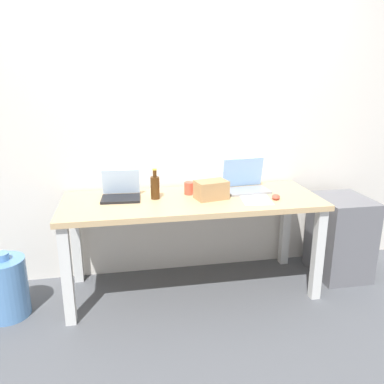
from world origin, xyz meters
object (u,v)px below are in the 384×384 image
at_px(laptop_left, 121,193).
at_px(filing_cabinet, 340,236).
at_px(desk, 192,211).
at_px(coffee_mug, 189,188).
at_px(laptop_right, 246,183).
at_px(computer_mouse, 276,197).
at_px(cardboard_box, 211,190).
at_px(beer_bottle, 155,187).
at_px(water_cooler_jug, 6,287).

bearing_deg(laptop_left, filing_cabinet, -2.29).
relative_size(desk, filing_cabinet, 2.82).
height_order(laptop_left, coffee_mug, laptop_left).
xyz_separation_m(laptop_left, laptop_right, (0.98, 0.03, 0.02)).
bearing_deg(computer_mouse, cardboard_box, -169.01).
bearing_deg(beer_bottle, desk, -9.48).
relative_size(desk, water_cooler_jug, 4.01).
xyz_separation_m(cardboard_box, water_cooler_jug, (-1.49, -0.09, -0.61)).
bearing_deg(laptop_right, cardboard_box, -153.34).
bearing_deg(beer_bottle, coffee_mug, 14.76).
bearing_deg(laptop_left, computer_mouse, -11.16).
height_order(beer_bottle, computer_mouse, beer_bottle).
height_order(desk, coffee_mug, coffee_mug).
relative_size(cardboard_box, water_cooler_jug, 0.48).
height_order(laptop_right, cardboard_box, laptop_right).
relative_size(laptop_right, beer_bottle, 1.56).
distance_m(laptop_right, filing_cabinet, 0.95).
relative_size(beer_bottle, filing_cabinet, 0.33).
relative_size(laptop_right, water_cooler_jug, 0.74).
xyz_separation_m(computer_mouse, cardboard_box, (-0.47, 0.10, 0.05)).
bearing_deg(water_cooler_jug, cardboard_box, 3.33).
distance_m(desk, water_cooler_jug, 1.42).
bearing_deg(beer_bottle, computer_mouse, -10.99).
bearing_deg(filing_cabinet, cardboard_box, -177.24).
height_order(laptop_left, beer_bottle, beer_bottle).
distance_m(cardboard_box, water_cooler_jug, 1.61).
bearing_deg(laptop_left, cardboard_box, -10.84).
bearing_deg(laptop_right, desk, -164.11).
bearing_deg(laptop_left, laptop_right, 1.93).
relative_size(laptop_right, computer_mouse, 3.54).
bearing_deg(computer_mouse, filing_cabinet, 35.47).
relative_size(beer_bottle, coffee_mug, 2.38).
bearing_deg(desk, laptop_right, 15.89).
height_order(computer_mouse, cardboard_box, cardboard_box).
bearing_deg(desk, cardboard_box, -11.83).
distance_m(water_cooler_jug, filing_cabinet, 2.63).
height_order(desk, water_cooler_jug, desk).
height_order(desk, filing_cabinet, desk).
bearing_deg(laptop_left, beer_bottle, -11.75).
relative_size(desk, beer_bottle, 8.47).
xyz_separation_m(desk, filing_cabinet, (1.27, 0.03, -0.32)).
xyz_separation_m(laptop_right, water_cooler_jug, (-1.80, -0.25, -0.60)).
height_order(desk, cardboard_box, cardboard_box).
xyz_separation_m(laptop_left, coffee_mug, (0.52, 0.02, 0.00)).
xyz_separation_m(laptop_left, beer_bottle, (0.25, -0.05, 0.05)).
distance_m(laptop_right, beer_bottle, 0.73).
relative_size(laptop_right, filing_cabinet, 0.52).
height_order(beer_bottle, cardboard_box, beer_bottle).
xyz_separation_m(coffee_mug, filing_cabinet, (1.28, -0.09, -0.46)).
bearing_deg(cardboard_box, laptop_left, 169.16).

